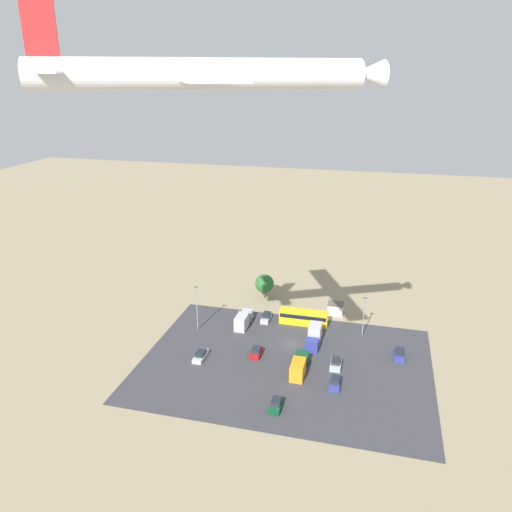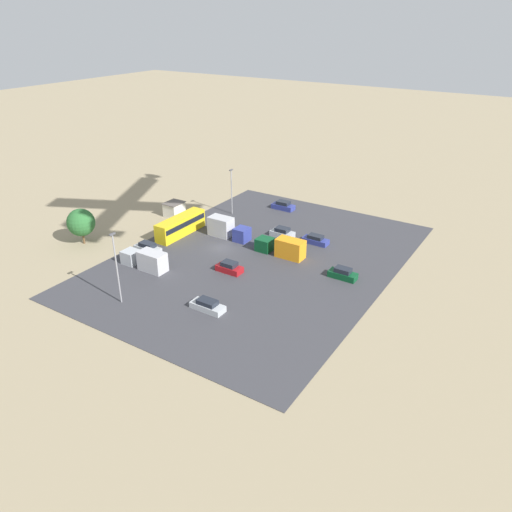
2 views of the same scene
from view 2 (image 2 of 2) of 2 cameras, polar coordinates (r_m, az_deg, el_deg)
name	(u,v)px [view 2 (image 2 of 2)]	position (r m, az deg, el deg)	size (l,w,h in m)	color
ground_plane	(221,248)	(82.49, -3.98, 0.88)	(400.00, 400.00, 0.00)	gray
parking_lot_surface	(259,259)	(78.71, 0.37, -0.32)	(54.36, 39.94, 0.08)	#38383D
shed_building	(174,209)	(96.52, -9.33, 5.32)	(3.61, 3.09, 2.64)	silver
bus	(180,225)	(87.69, -8.63, 3.52)	(10.58, 2.55, 3.22)	gold
parked_car_0	(148,248)	(82.47, -12.27, 0.89)	(1.76, 4.68, 1.63)	#ADB2B7
parked_car_1	(208,306)	(65.63, -5.56, -5.67)	(1.88, 4.72, 1.45)	#ADB2B7
parked_car_2	(229,268)	(74.62, -3.06, -1.33)	(1.90, 4.00, 1.62)	maroon
parked_car_3	(283,206)	(98.66, 3.13, 5.75)	(1.98, 4.45, 1.65)	navy
parked_car_4	(316,240)	(84.25, 6.82, 1.84)	(1.82, 4.40, 1.49)	navy
parked_car_5	(343,274)	(73.84, 9.88, -2.02)	(1.77, 4.17, 1.64)	#0C4723
parked_car_6	(282,233)	(86.35, 3.03, 2.67)	(1.99, 4.11, 1.62)	#ADB2B7
parked_truck_0	(146,260)	(76.99, -12.43, -0.45)	(2.35, 7.81, 2.99)	#ADB2B7
parked_truck_1	(227,229)	(85.90, -3.36, 3.14)	(2.49, 7.58, 3.34)	navy
parked_truck_2	(283,247)	(79.31, 3.09, 0.99)	(2.39, 8.21, 3.02)	#0C4723
tree_near_shed	(81,222)	(87.50, -19.38, 3.64)	(4.60, 4.60, 6.10)	brown
light_pole_lot_centre	(232,190)	(94.94, -2.81, 7.56)	(0.90, 0.28, 8.75)	gray
light_pole_lot_edge	(117,266)	(67.06, -15.65, -1.09)	(0.90, 0.28, 10.06)	gray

